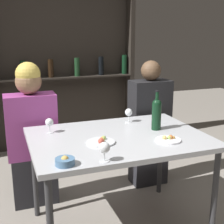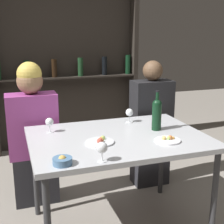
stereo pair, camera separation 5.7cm
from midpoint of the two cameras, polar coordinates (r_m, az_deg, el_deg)
dining_table at (r=2.34m, az=1.80°, el=-5.89°), size 1.29×0.93×0.78m
wine_rack_wall at (r=4.14m, az=-7.97°, el=9.78°), size 1.90×0.21×2.37m
wine_bottle at (r=2.45m, az=8.85°, el=-0.18°), size 0.07×0.07×0.31m
wine_glass_0 at (r=2.65m, az=3.82°, el=-0.16°), size 0.06×0.06×0.12m
wine_glass_1 at (r=1.85m, az=-0.97°, el=-6.64°), size 0.07×0.07×0.12m
wine_glass_2 at (r=2.42m, az=-10.70°, el=-1.89°), size 0.06×0.06×0.11m
food_plate_0 at (r=2.25m, az=10.89°, el=-5.02°), size 0.18×0.18×0.04m
food_plate_1 at (r=2.17m, az=-1.44°, el=-5.43°), size 0.20×0.20×0.04m
snack_bowl at (r=1.85m, az=-8.17°, el=-8.84°), size 0.11×0.11×0.06m
seated_person_left at (r=2.84m, az=-13.62°, el=-4.34°), size 0.43×0.22×1.28m
seated_person_right at (r=3.15m, az=7.64°, el=-2.86°), size 0.39×0.22×1.26m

